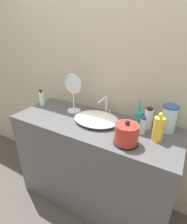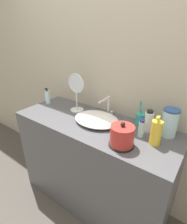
% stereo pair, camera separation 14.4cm
% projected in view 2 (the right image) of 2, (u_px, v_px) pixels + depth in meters
% --- Properties ---
extents(ground_plane, '(12.00, 12.00, 0.00)m').
position_uv_depth(ground_plane, '(76.00, 217.00, 1.68)').
color(ground_plane, '#47423D').
extents(wall_back, '(6.00, 0.04, 2.60)m').
position_uv_depth(wall_back, '(113.00, 72.00, 1.55)').
color(wall_back, '#ADA38E').
rests_on(wall_back, ground_plane).
extents(vanity_counter, '(1.44, 0.56, 0.92)m').
position_uv_depth(vanity_counter, '(93.00, 164.00, 1.69)').
color(vanity_counter, '#4C4C51').
rests_on(vanity_counter, ground_plane).
extents(sink_basin, '(0.39, 0.32, 0.06)m').
position_uv_depth(sink_basin, '(96.00, 119.00, 1.49)').
color(sink_basin, white).
rests_on(sink_basin, vanity_counter).
extents(faucet, '(0.06, 0.17, 0.18)m').
position_uv_depth(faucet, '(108.00, 105.00, 1.57)').
color(faucet, silver).
rests_on(faucet, vanity_counter).
extents(electric_kettle, '(0.18, 0.18, 0.18)m').
position_uv_depth(electric_kettle, '(122.00, 137.00, 1.17)').
color(electric_kettle, black).
rests_on(electric_kettle, vanity_counter).
extents(toothbrush_cup, '(0.08, 0.08, 0.22)m').
position_uv_depth(toothbrush_cup, '(140.00, 119.00, 1.44)').
color(toothbrush_cup, teal).
rests_on(toothbrush_cup, vanity_counter).
extents(lotion_bottle, '(0.07, 0.07, 0.21)m').
position_uv_depth(lotion_bottle, '(156.00, 132.00, 1.17)').
color(lotion_bottle, gold).
rests_on(lotion_bottle, vanity_counter).
extents(shampoo_bottle, '(0.05, 0.05, 0.17)m').
position_uv_depth(shampoo_bottle, '(48.00, 97.00, 1.86)').
color(shampoo_bottle, silver).
rests_on(shampoo_bottle, vanity_counter).
extents(mouthwash_bottle, '(0.04, 0.04, 0.14)m').
position_uv_depth(mouthwash_bottle, '(141.00, 129.00, 1.27)').
color(mouthwash_bottle, silver).
rests_on(mouthwash_bottle, vanity_counter).
extents(hand_cream_bottle, '(0.07, 0.07, 0.17)m').
position_uv_depth(hand_cream_bottle, '(149.00, 121.00, 1.33)').
color(hand_cream_bottle, white).
rests_on(hand_cream_bottle, vanity_counter).
extents(vanity_mirror, '(0.18, 0.13, 0.36)m').
position_uv_depth(vanity_mirror, '(76.00, 91.00, 1.63)').
color(vanity_mirror, silver).
rests_on(vanity_mirror, vanity_counter).
extents(water_pitcher, '(0.12, 0.12, 0.21)m').
position_uv_depth(water_pitcher, '(170.00, 123.00, 1.27)').
color(water_pitcher, '#B2DBEA').
rests_on(water_pitcher, vanity_counter).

